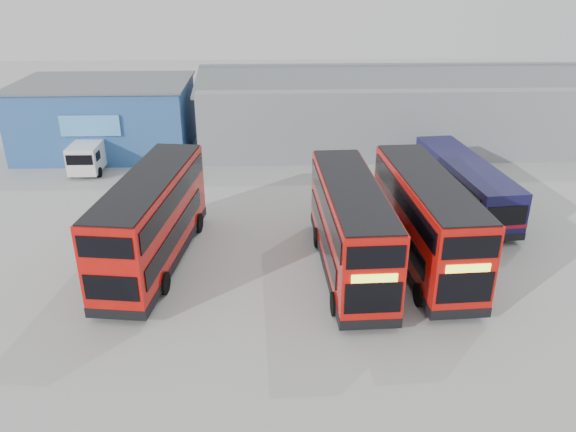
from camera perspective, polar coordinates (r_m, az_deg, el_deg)
The scene contains 8 objects.
ground_plane at distance 26.46m, azimuth 2.94°, elevation -4.92°, with size 120.00×120.00×0.00m, color gray.
office_block at distance 43.85m, azimuth -17.94°, elevation 9.61°, with size 12.30×8.32×5.12m.
maintenance_shed at distance 45.35m, azimuth 11.12°, elevation 10.82°, with size 30.50×12.00×5.89m.
double_decker_left at distance 26.31m, azimuth -13.62°, elevation -0.58°, with size 3.78×10.38×4.30m.
double_decker_centre at distance 25.08m, azimuth 6.35°, elevation -1.37°, with size 2.80×10.07×4.22m.
double_decker_right at distance 26.32m, azimuth 13.73°, elevation -0.61°, with size 2.99×10.21×4.27m.
single_decker_blue at distance 33.50m, azimuth 17.39°, elevation 3.06°, with size 3.22×10.34×2.76m.
panel_van at distance 40.37m, azimuth -19.41°, elevation 6.05°, with size 2.06×4.72×2.05m.
Camera 1 is at (-2.22, -22.94, 12.99)m, focal length 35.00 mm.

